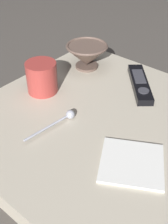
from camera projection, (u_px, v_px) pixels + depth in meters
ground_plane at (98, 131)px, 0.76m from camera, size 6.00×6.00×0.00m
table at (98, 124)px, 0.74m from camera, size 0.59×0.62×0.05m
cereal_bowl at (87, 55)px, 0.90m from camera, size 0.13×0.13×0.08m
coffee_mug at (42, 77)px, 0.79m from camera, size 0.08×0.08×0.09m
teaspoon at (64, 118)px, 0.71m from camera, size 0.03×0.15×0.02m
tv_remote_near at (140, 84)px, 0.83m from camera, size 0.16×0.17×0.02m
folded_napkin at (132, 163)px, 0.60m from camera, size 0.18×0.17×0.01m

